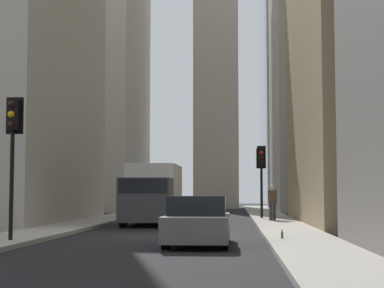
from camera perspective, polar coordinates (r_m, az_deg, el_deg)
The scene contains 13 objects.
ground_plane at distance 22.61m, azimuth -2.45°, elevation -8.18°, with size 135.00×135.00×0.00m, color black.
sidewalk_right at distance 23.53m, azimuth -13.52°, elevation -7.75°, with size 90.00×2.20×0.14m, color #A8A399.
sidewalk_left at distance 22.57m, azimuth 9.09°, elevation -7.96°, with size 90.00×2.20×0.14m, color #A8A399.
building_left_far at distance 53.27m, azimuth 12.68°, elevation 10.62°, with size 12.41×10.50×30.33m.
building_right_far at distance 56.27m, azimuth -9.76°, elevation 7.26°, with size 13.85×10.50×25.55m.
church_spire at distance 64.91m, azimuth 2.16°, elevation 11.80°, with size 4.75×4.75×37.54m.
delivery_truck at distance 30.20m, azimuth -3.54°, elevation -4.44°, with size 6.46×2.25×2.84m.
hatchback_grey at distance 18.43m, azimuth 0.53°, elevation -6.99°, with size 4.30×1.78×1.42m.
traffic_light_foreground at distance 19.48m, azimuth -15.72°, elevation 0.86°, with size 0.43×0.52×4.20m.
traffic_light_midblock at distance 38.73m, azimuth 6.23°, elevation -1.79°, with size 0.43×0.52×4.20m.
traffic_light_far_junction at distance 34.95m, azimuth 6.20°, elevation -2.01°, with size 0.43×0.52×3.79m.
pedestrian at distance 32.02m, azimuth 7.18°, elevation -5.07°, with size 0.26×0.44×1.75m.
discarded_bottle at distance 19.48m, azimuth 8.05°, elevation -8.02°, with size 0.07×0.07×0.27m.
Camera 1 is at (-22.43, -2.45, 1.51)m, focal length 59.79 mm.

